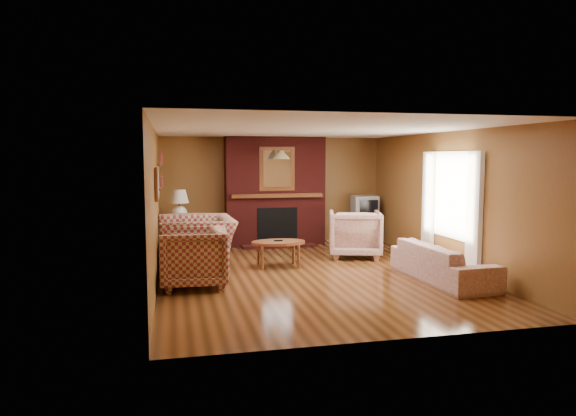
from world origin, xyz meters
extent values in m
plane|color=#45260E|center=(0.00, 0.00, 0.00)|extent=(6.50, 6.50, 0.00)
plane|color=white|center=(0.00, 0.00, 2.40)|extent=(6.50, 6.50, 0.00)
plane|color=brown|center=(0.00, 3.25, 1.20)|extent=(6.50, 0.00, 6.50)
plane|color=brown|center=(0.00, -3.25, 1.20)|extent=(6.50, 0.00, 6.50)
plane|color=brown|center=(-2.50, 0.00, 1.20)|extent=(0.00, 6.50, 6.50)
plane|color=brown|center=(2.50, 0.00, 1.20)|extent=(0.00, 6.50, 6.50)
cube|color=#521412|center=(0.00, 3.00, 1.20)|extent=(2.20, 0.50, 2.40)
cube|color=black|center=(0.00, 2.77, 0.45)|extent=(0.90, 0.06, 0.80)
cube|color=#521412|center=(0.00, 2.60, 0.03)|extent=(1.60, 0.35, 0.06)
cube|color=brown|center=(0.00, 2.73, 1.12)|extent=(2.00, 0.18, 0.08)
cube|color=brown|center=(0.00, 2.76, 1.70)|extent=(0.78, 0.05, 0.95)
cube|color=white|center=(0.00, 2.73, 1.70)|extent=(0.62, 0.02, 0.80)
cube|color=beige|center=(2.44, -0.95, 1.05)|extent=(0.08, 0.35, 2.00)
cube|color=beige|center=(2.44, 0.55, 1.05)|extent=(0.08, 0.35, 2.00)
cube|color=white|center=(2.48, -0.20, 1.30)|extent=(0.03, 1.10, 1.50)
cube|color=brown|center=(-2.47, 1.90, 1.35)|extent=(0.06, 0.55, 0.04)
cube|color=brown|center=(-2.47, 1.90, 1.80)|extent=(0.06, 0.55, 0.04)
cube|color=brown|center=(-2.47, -0.30, 1.55)|extent=(0.04, 0.40, 0.50)
cube|color=beige|center=(-2.44, -0.30, 1.55)|extent=(0.01, 0.32, 0.42)
cylinder|color=black|center=(0.00, 2.30, 2.22)|extent=(0.01, 0.01, 0.35)
cone|color=tan|center=(0.00, 2.30, 2.00)|extent=(0.36, 0.36, 0.18)
imported|color=maroon|center=(-1.85, 0.69, 0.46)|extent=(1.29, 1.47, 0.92)
imported|color=maroon|center=(-1.95, -0.47, 0.45)|extent=(1.04, 1.01, 0.90)
imported|color=beige|center=(1.90, -0.97, 0.30)|extent=(0.88, 2.06, 0.59)
imported|color=beige|center=(1.24, 1.22, 0.46)|extent=(1.23, 1.24, 0.92)
ellipsoid|color=brown|center=(-0.42, 0.62, 0.44)|extent=(0.96, 0.60, 0.05)
cube|color=black|center=(-0.42, 0.62, 0.48)|extent=(0.15, 0.05, 0.02)
cylinder|color=brown|center=(-0.10, 0.81, 0.21)|extent=(0.05, 0.05, 0.42)
cylinder|color=brown|center=(-0.74, 0.81, 0.21)|extent=(0.05, 0.05, 0.42)
cylinder|color=brown|center=(-0.10, 0.43, 0.21)|extent=(0.05, 0.05, 0.42)
cylinder|color=brown|center=(-0.74, 0.43, 0.21)|extent=(0.05, 0.05, 0.42)
cube|color=brown|center=(-2.10, 2.45, 0.33)|extent=(0.53, 0.53, 0.66)
sphere|color=white|center=(-2.10, 2.45, 0.81)|extent=(0.31, 0.31, 0.31)
cylinder|color=black|center=(-2.10, 2.45, 0.99)|extent=(0.03, 0.03, 0.10)
cone|color=white|center=(-2.10, 2.45, 1.16)|extent=(0.39, 0.39, 0.27)
cube|color=black|center=(2.05, 2.80, 0.29)|extent=(0.57, 0.52, 0.57)
cube|color=#A0A2A7|center=(2.05, 2.80, 0.82)|extent=(0.59, 0.57, 0.50)
cube|color=black|center=(2.05, 2.53, 0.82)|extent=(0.42, 0.06, 0.36)
camera|label=1|loc=(-2.26, -8.19, 1.94)|focal=32.00mm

